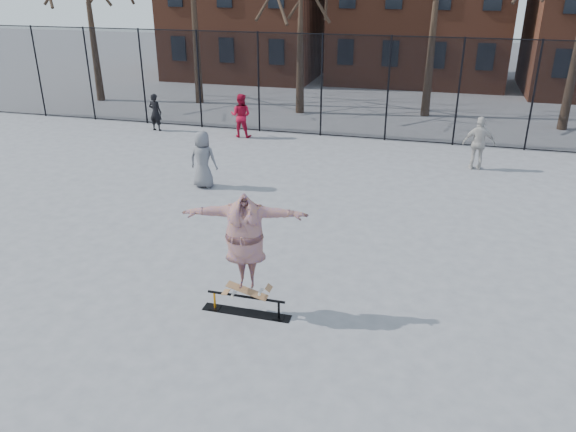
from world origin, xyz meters
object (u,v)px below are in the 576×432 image
(bystander_red, at_px, (241,116))
(skater, at_px, (246,247))
(skate_rail, at_px, (246,306))
(skateboard, at_px, (247,294))
(bystander_grey, at_px, (203,159))
(bystander_black, at_px, (155,112))
(bystander_white, at_px, (479,143))

(bystander_red, bearing_deg, skater, 108.81)
(skate_rail, height_order, skateboard, skateboard)
(skate_rail, bearing_deg, bystander_grey, 119.37)
(bystander_black, bearing_deg, bystander_white, 176.84)
(bystander_grey, bearing_deg, bystander_white, -153.75)
(bystander_white, bearing_deg, bystander_red, -15.26)
(skateboard, bearing_deg, skater, 180.00)
(skate_rail, distance_m, skateboard, 0.29)
(skate_rail, height_order, bystander_white, bystander_white)
(bystander_black, bearing_deg, bystander_red, -175.27)
(skate_rail, distance_m, bystander_red, 12.89)
(skater, distance_m, bystander_red, 12.89)
(bystander_grey, bearing_deg, bystander_red, -81.59)
(skater, height_order, bystander_red, skater)
(skate_rail, xyz_separation_m, bystander_black, (-8.16, 12.10, 0.62))
(bystander_black, bearing_deg, skateboard, 128.83)
(skate_rail, height_order, bystander_grey, bystander_grey)
(skater, bearing_deg, bystander_white, 53.78)
(bystander_grey, bearing_deg, skateboard, 119.75)
(skateboard, distance_m, skater, 0.99)
(skate_rail, xyz_separation_m, bystander_grey, (-3.56, 6.33, 0.73))
(skate_rail, relative_size, bystander_grey, 1.01)
(skate_rail, relative_size, skater, 0.77)
(bystander_grey, height_order, bystander_red, bystander_grey)
(skate_rail, xyz_separation_m, skater, (0.03, 0.00, 1.28))
(skateboard, height_order, skater, skater)
(skateboard, xyz_separation_m, bystander_white, (4.59, 10.32, 0.45))
(bystander_grey, height_order, bystander_black, bystander_grey)
(bystander_black, distance_m, bystander_red, 3.77)
(bystander_red, height_order, bystander_white, bystander_white)
(bystander_white, bearing_deg, bystander_grey, 21.91)
(bystander_black, xyz_separation_m, bystander_red, (3.77, 0.00, 0.10))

